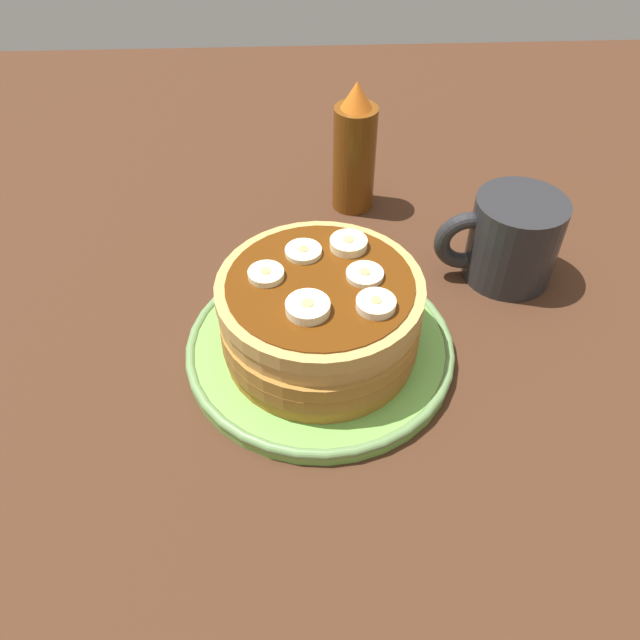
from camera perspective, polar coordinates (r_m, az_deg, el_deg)
ground_plane at (r=57.16cm, az=0.00°, el=-3.99°), size 140.00×140.00×3.00cm
plate at (r=55.45cm, az=0.00°, el=-2.42°), size 23.59×23.59×1.51cm
pancake_stack at (r=52.32cm, az=-0.11°, el=0.33°), size 17.42×17.83×7.12cm
banana_slice_0 at (r=50.70cm, az=4.10°, el=4.10°), size 3.05×3.05×0.71cm
banana_slice_1 at (r=50.73cm, az=-4.93°, el=4.14°), size 2.94×2.94×0.80cm
banana_slice_2 at (r=52.89cm, az=-1.52°, el=6.21°), size 3.11×3.11×0.70cm
banana_slice_3 at (r=47.50cm, az=-1.12°, el=1.12°), size 3.44×3.44×1.05cm
banana_slice_4 at (r=48.03cm, az=5.11°, el=1.42°), size 3.10×3.10×0.93cm
banana_slice_5 at (r=53.49cm, az=2.61°, el=6.91°), size 3.19×3.19×1.03cm
coffee_mug at (r=63.72cm, az=16.90°, el=7.12°), size 12.14×8.70×8.70cm
syrup_bottle at (r=70.25cm, az=3.15°, el=14.97°), size 4.67×4.67×14.56cm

